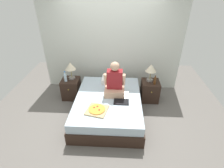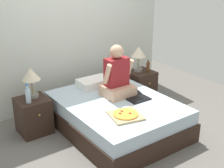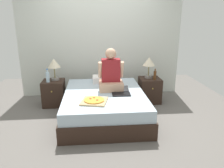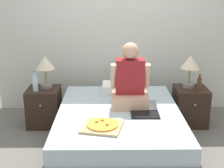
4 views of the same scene
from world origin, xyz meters
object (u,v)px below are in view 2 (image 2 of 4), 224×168
at_px(lamp_on_left_nightstand, 31,76).
at_px(laptop, 136,97).
at_px(water_bottle, 28,95).
at_px(bed, 116,115).
at_px(nightstand_left, 34,116).
at_px(beer_bottle, 148,67).
at_px(pizza_box, 126,115).
at_px(lamp_on_right_nightstand, 139,53).
at_px(nightstand_right, 141,85).
at_px(person_seated, 117,77).

distance_m(lamp_on_left_nightstand, laptop, 1.55).
bearing_deg(laptop, water_bottle, 155.17).
bearing_deg(water_bottle, bed, -26.74).
xyz_separation_m(nightstand_left, water_bottle, (-0.08, -0.09, 0.38)).
relative_size(bed, water_bottle, 6.98).
xyz_separation_m(nightstand_left, beer_bottle, (2.12, -0.10, 0.36)).
bearing_deg(pizza_box, beer_bottle, 38.24).
xyz_separation_m(nightstand_left, laptop, (1.32, -0.74, 0.23)).
height_order(lamp_on_left_nightstand, lamp_on_right_nightstand, same).
relative_size(water_bottle, nightstand_right, 0.52).
xyz_separation_m(lamp_on_left_nightstand, person_seated, (1.12, -0.53, -0.10)).
distance_m(lamp_on_right_nightstand, person_seated, 1.02).
bearing_deg(water_bottle, pizza_box, -48.16).
height_order(nightstand_left, laptop, laptop).
xyz_separation_m(lamp_on_right_nightstand, person_seated, (-0.86, -0.53, -0.10)).
relative_size(water_bottle, beer_bottle, 1.20).
bearing_deg(nightstand_right, beer_bottle, -54.99).
relative_size(bed, lamp_on_right_nightstand, 4.28).
xyz_separation_m(lamp_on_left_nightstand, pizza_box, (0.80, -1.16, -0.37)).
xyz_separation_m(laptop, pizza_box, (-0.48, -0.38, -0.00)).
xyz_separation_m(nightstand_right, lamp_on_right_nightstand, (-0.03, 0.05, 0.59)).
bearing_deg(nightstand_left, pizza_box, -53.09).
xyz_separation_m(bed, lamp_on_left_nightstand, (-0.99, 0.70, 0.63)).
distance_m(water_bottle, beer_bottle, 2.20).
bearing_deg(lamp_on_left_nightstand, bed, -35.26).
bearing_deg(bed, lamp_on_right_nightstand, 34.99).
bearing_deg(laptop, beer_bottle, 38.48).
distance_m(nightstand_left, nightstand_right, 2.05).
relative_size(nightstand_left, lamp_on_right_nightstand, 1.18).
relative_size(water_bottle, person_seated, 0.35).
height_order(person_seated, laptop, person_seated).
relative_size(beer_bottle, person_seated, 0.29).
distance_m(person_seated, pizza_box, 0.76).
relative_size(nightstand_left, laptop, 1.27).
bearing_deg(nightstand_left, nightstand_right, 0.00).
bearing_deg(bed, nightstand_right, 32.24).
height_order(bed, laptop, laptop).
relative_size(nightstand_right, laptop, 1.27).
relative_size(bed, nightstand_left, 3.62).
height_order(water_bottle, lamp_on_right_nightstand, lamp_on_right_nightstand).
xyz_separation_m(water_bottle, pizza_box, (0.92, -1.02, -0.15)).
height_order(nightstand_right, laptop, laptop).
bearing_deg(nightstand_right, lamp_on_left_nightstand, 178.58).
bearing_deg(nightstand_left, person_seated, -22.55).
relative_size(water_bottle, lamp_on_right_nightstand, 0.61).
distance_m(laptop, pizza_box, 0.61).
distance_m(nightstand_right, lamp_on_right_nightstand, 0.60).
distance_m(bed, water_bottle, 1.31).
xyz_separation_m(nightstand_left, lamp_on_left_nightstand, (0.04, 0.05, 0.59)).
bearing_deg(lamp_on_right_nightstand, pizza_box, -135.56).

